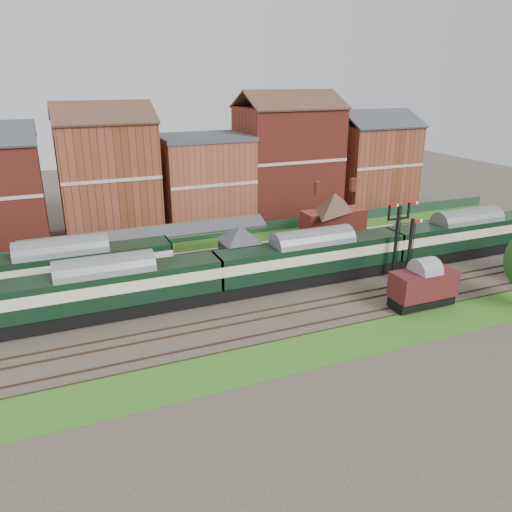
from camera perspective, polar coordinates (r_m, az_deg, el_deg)
name	(u,v)px	position (r m, az deg, el deg)	size (l,w,h in m)	color
ground	(280,288)	(50.75, 2.72, -3.63)	(160.00, 160.00, 0.00)	#473D33
grass_back	(227,242)	(64.58, -3.36, 1.66)	(90.00, 4.50, 0.06)	#2D6619
grass_front	(343,342)	(41.39, 9.94, -9.71)	(90.00, 5.00, 0.06)	#2D6619
fence	(222,232)	(66.16, -3.95, 2.75)	(90.00, 0.12, 1.50)	#193823
platform	(204,259)	(57.36, -5.98, -0.33)	(55.00, 3.40, 1.00)	#2D2D2D
signal_box	(240,252)	(51.25, -1.81, 0.46)	(5.40, 5.40, 6.00)	#5D7351
brick_hut	(308,260)	(55.11, 6.00, -0.42)	(3.20, 2.64, 2.94)	brown
station_building	(334,215)	(63.00, 8.89, 4.71)	(8.10, 8.10, 5.90)	maroon
canopy	(149,231)	(54.76, -12.15, 2.84)	(26.00, 3.89, 4.08)	#4B4B2F
semaphore_bracket	(397,237)	(53.25, 15.78, 2.09)	(3.60, 0.25, 8.18)	black
semaphore_siding	(409,258)	(48.89, 17.07, -0.23)	(1.23, 0.25, 8.00)	black
town_backdrop	(203,176)	(71.07, -6.07, 9.10)	(69.00, 10.00, 16.00)	maroon
dmu_train	(312,258)	(51.28, 6.42, -0.20)	(61.14, 3.21, 4.70)	black
platform_railcar	(64,269)	(51.48, -21.07, -1.35)	(20.67, 3.25, 4.76)	black
goods_van_a	(423,286)	(48.40, 18.55, -3.24)	(6.06, 2.63, 3.68)	black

